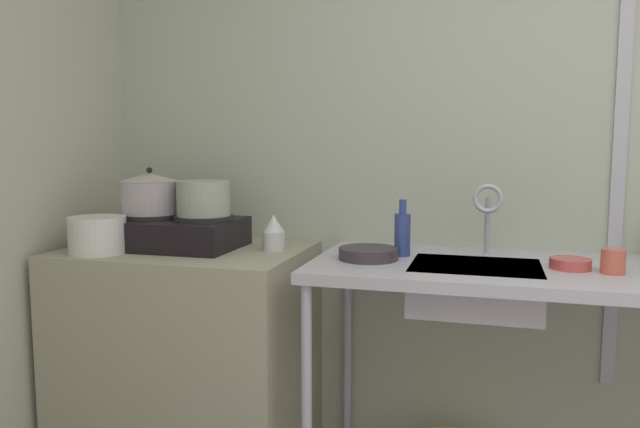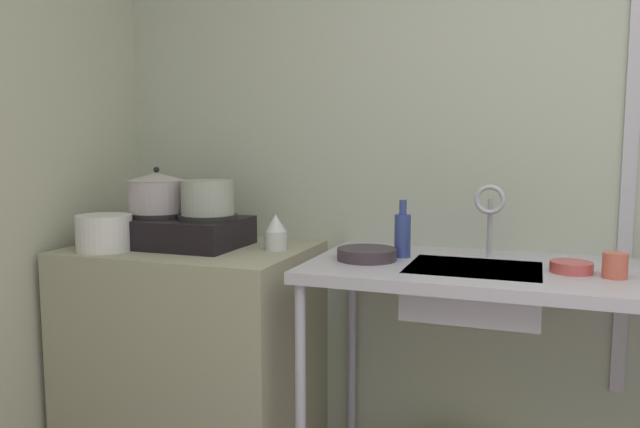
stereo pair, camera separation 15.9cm
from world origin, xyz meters
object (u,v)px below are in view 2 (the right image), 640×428
at_px(percolator, 276,233).
at_px(pot_beside_stove, 104,233).
at_px(pot_on_right_burner, 208,197).
at_px(bottle_by_sink, 403,234).
at_px(frying_pan, 367,254).
at_px(sink_basin, 473,290).
at_px(cup_by_rack, 615,265).
at_px(pot_on_left_burner, 157,192).
at_px(faucet, 490,208).
at_px(stove, 183,230).
at_px(small_bowl_on_drainboard, 571,267).

bearing_deg(percolator, pot_beside_stove, -158.94).
height_order(pot_on_right_burner, pot_beside_stove, pot_on_right_burner).
bearing_deg(bottle_by_sink, frying_pan, -137.04).
height_order(sink_basin, cup_by_rack, cup_by_rack).
relative_size(pot_on_left_burner, frying_pan, 1.12).
relative_size(pot_on_left_burner, bottle_by_sink, 1.14).
bearing_deg(frying_pan, sink_basin, -0.47).
height_order(faucet, cup_by_rack, faucet).
bearing_deg(cup_by_rack, stove, 177.70).
distance_m(pot_on_left_burner, cup_by_rack, 1.73).
xyz_separation_m(stove, frying_pan, (0.80, -0.04, -0.04)).
xyz_separation_m(stove, percolator, (0.40, 0.04, 0.01)).
xyz_separation_m(stove, small_bowl_on_drainboard, (1.48, -0.02, -0.05)).
bearing_deg(stove, sink_basin, -2.07).
bearing_deg(stove, cup_by_rack, -2.30).
xyz_separation_m(pot_on_left_burner, cup_by_rack, (1.72, -0.06, -0.18)).
bearing_deg(bottle_by_sink, cup_by_rack, -10.22).
bearing_deg(stove, small_bowl_on_drainboard, -0.87).
bearing_deg(small_bowl_on_drainboard, faucet, 150.45).
bearing_deg(frying_pan, small_bowl_on_drainboard, 1.41).
height_order(faucet, frying_pan, faucet).
bearing_deg(frying_pan, pot_on_left_burner, 177.54).
height_order(stove, sink_basin, stove).
height_order(pot_on_left_burner, faucet, pot_on_left_burner).
bearing_deg(frying_pan, cup_by_rack, -1.79).
xyz_separation_m(stove, bottle_by_sink, (0.90, 0.06, 0.02)).
height_order(cup_by_rack, bottle_by_sink, bottle_by_sink).
bearing_deg(pot_on_right_burner, sink_basin, -2.30).
distance_m(pot_beside_stove, percolator, 0.67).
distance_m(frying_pan, bottle_by_sink, 0.16).
bearing_deg(pot_on_right_burner, pot_beside_stove, -150.18).
relative_size(percolator, sink_basin, 0.32).
relative_size(pot_on_left_burner, percolator, 1.71).
height_order(pot_on_right_burner, percolator, pot_on_right_burner).
bearing_deg(stove, pot_on_left_burner, 180.00).
bearing_deg(stove, pot_on_right_burner, 0.00).
bearing_deg(pot_on_left_burner, sink_basin, -1.88).
distance_m(small_bowl_on_drainboard, bottle_by_sink, 0.59).
relative_size(sink_basin, faucet, 1.61).
height_order(stove, small_bowl_on_drainboard, stove).
xyz_separation_m(percolator, cup_by_rack, (1.20, -0.11, -0.03)).
bearing_deg(percolator, faucet, 6.40).
distance_m(sink_basin, bottle_by_sink, 0.33).
xyz_separation_m(pot_on_right_burner, percolator, (0.28, 0.04, -0.13)).
bearing_deg(bottle_by_sink, stove, -176.09).
distance_m(sink_basin, frying_pan, 0.39).
bearing_deg(pot_on_right_burner, frying_pan, -3.33).
bearing_deg(bottle_by_sink, pot_on_right_burner, -175.50).
height_order(stove, frying_pan, stove).
bearing_deg(faucet, sink_basin, -100.80).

